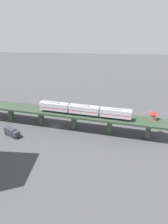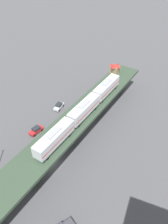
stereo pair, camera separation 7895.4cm
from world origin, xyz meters
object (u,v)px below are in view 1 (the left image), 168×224
object	(u,v)px
signal_hut	(153,115)
street_car_silver	(105,117)
subway_train	(84,110)
street_car_red	(77,115)
delivery_truck	(12,132)
street_lamp	(51,106)

from	to	relation	value
signal_hut	street_car_silver	xyz separation A→B (m)	(13.61, 18.01, -8.17)
signal_hut	street_car_silver	distance (m)	24.01
subway_train	street_car_red	size ratio (longest dim) A/B	7.86
street_car_silver	delivery_truck	world-z (taller)	delivery_truck
street_car_red	street_lamp	bearing A→B (deg)	76.63
street_lamp	signal_hut	bearing A→B (deg)	-111.80
subway_train	signal_hut	distance (m)	26.55
street_car_red	street_car_silver	bearing A→B (deg)	-93.84
subway_train	street_car_silver	world-z (taller)	subway_train
street_car_red	street_lamp	size ratio (longest dim) A/B	0.68
subway_train	street_lamp	world-z (taller)	subway_train
signal_hut	street_car_red	world-z (taller)	signal_hut
subway_train	street_car_red	world-z (taller)	subway_train
signal_hut	street_car_silver	world-z (taller)	signal_hut
subway_train	delivery_truck	world-z (taller)	subway_train
signal_hut	delivery_truck	size ratio (longest dim) A/B	0.51
subway_train	signal_hut	world-z (taller)	subway_train
subway_train	street_car_red	bearing A→B (deg)	17.94
subway_train	signal_hut	size ratio (longest dim) A/B	9.93
street_car_red	delivery_truck	xyz separation A→B (m)	(-19.79, 23.78, 0.82)
subway_train	street_car_silver	distance (m)	17.71
subway_train	street_car_silver	size ratio (longest dim) A/B	8.40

